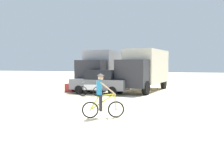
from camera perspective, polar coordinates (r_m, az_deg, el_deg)
ground_plane at (r=10.08m, az=-9.52°, el=-8.12°), size 120.00×120.00×0.00m
box_truck_grey_hauler at (r=23.00m, az=-1.75°, el=3.69°), size 2.73×6.87×3.35m
box_truck_cream_rv at (r=21.07m, az=7.30°, el=3.59°), size 3.33×7.02×3.35m
sedan_parked at (r=18.88m, az=-2.66°, el=0.50°), size 4.29×1.98×1.76m
cyclist_orange_shirt at (r=10.33m, az=-2.32°, el=-2.99°), size 1.61×0.80×1.82m
bicycle_spare at (r=17.38m, az=-4.91°, el=-1.45°), size 1.72×0.50×0.97m
supply_crate at (r=20.39m, az=-9.15°, el=-0.83°), size 0.84×0.86×0.65m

